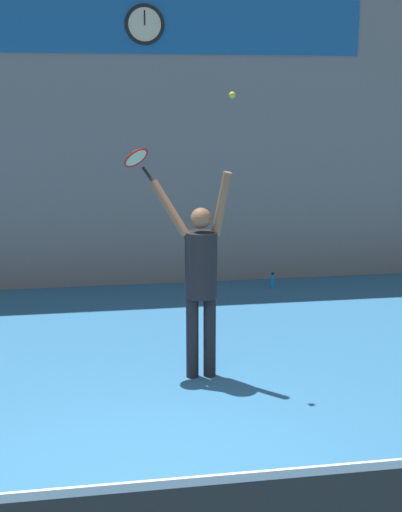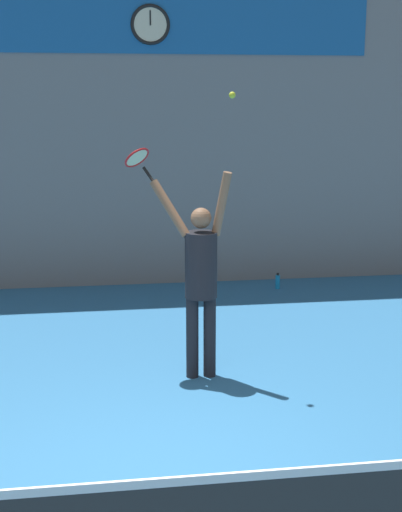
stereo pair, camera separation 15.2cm
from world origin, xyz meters
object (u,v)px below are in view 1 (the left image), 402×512
at_px(tennis_player, 201,274).
at_px(tennis_racket, 137,159).
at_px(tennis_ball, 232,95).
at_px(scoreboard_clock, 145,24).
at_px(water_bottle, 273,281).

relative_size(tennis_player, tennis_racket, 5.84).
bearing_deg(tennis_ball, tennis_player, 165.73).
distance_m(scoreboard_clock, tennis_racket, 3.92).
bearing_deg(tennis_player, tennis_ball, -14.27).
xyz_separation_m(scoreboard_clock, tennis_racket, (-0.42, -3.52, -1.69)).
relative_size(tennis_player, tennis_ball, 33.38).
relative_size(tennis_racket, water_bottle, 1.49).
distance_m(tennis_ball, water_bottle, 4.65).
bearing_deg(scoreboard_clock, tennis_racket, -96.75).
bearing_deg(tennis_ball, tennis_racket, 151.51).
distance_m(tennis_player, water_bottle, 3.90).
bearing_deg(water_bottle, tennis_player, -116.67).
relative_size(tennis_racket, tennis_ball, 5.71).
height_order(tennis_player, tennis_ball, tennis_ball).
bearing_deg(scoreboard_clock, water_bottle, -16.55).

